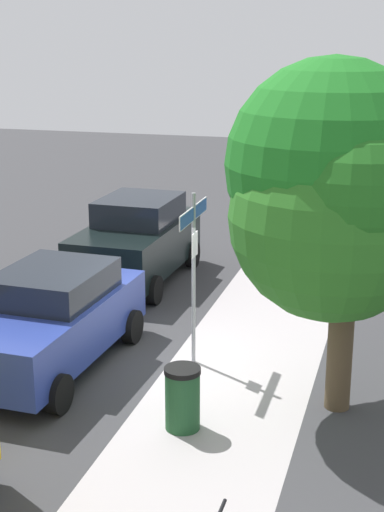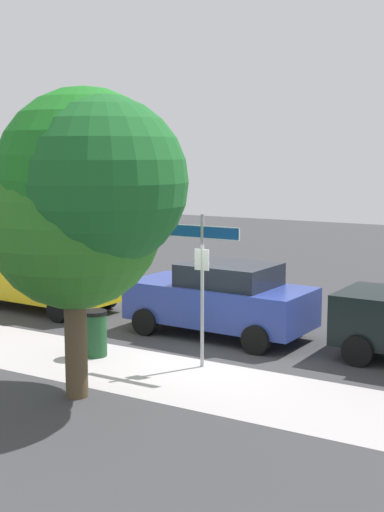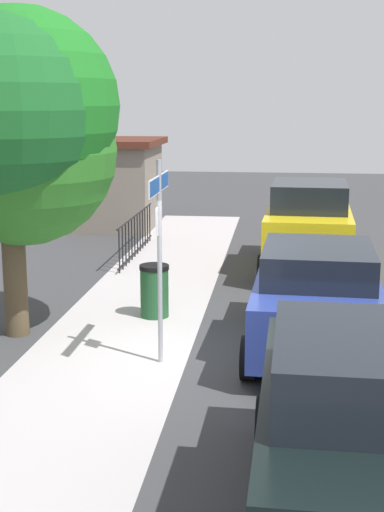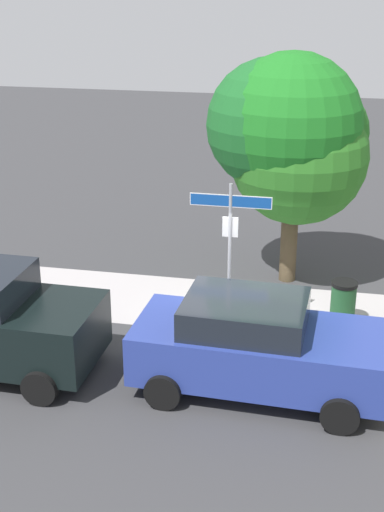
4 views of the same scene
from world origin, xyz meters
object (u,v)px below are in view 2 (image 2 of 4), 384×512
at_px(shade_tree, 82,195).
at_px(trash_bin, 95,333).
at_px(car_yellow, 43,271).
at_px(street_sign, 202,260).
at_px(car_blue, 221,299).

distance_m(shade_tree, trash_bin, 3.90).
xyz_separation_m(shade_tree, car_yellow, (5.53, -4.90, -2.52)).
distance_m(street_sign, car_yellow, 7.04).
bearing_deg(car_blue, car_yellow, 1.60).
bearing_deg(car_yellow, street_sign, 161.89).
distance_m(car_blue, car_yellow, 5.66).
relative_size(shade_tree, car_blue, 1.22).
bearing_deg(shade_tree, car_yellow, -41.54).
relative_size(street_sign, car_blue, 0.70).
bearing_deg(street_sign, trash_bin, 11.99).
relative_size(street_sign, shade_tree, 0.57).
relative_size(car_blue, trash_bin, 4.52).
bearing_deg(street_sign, car_blue, -70.29).
distance_m(street_sign, car_blue, 2.83).
bearing_deg(trash_bin, street_sign, -168.01).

